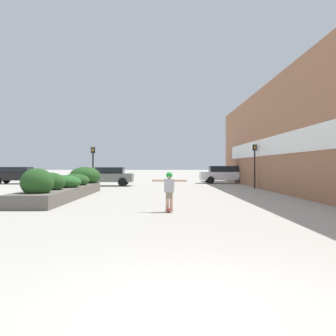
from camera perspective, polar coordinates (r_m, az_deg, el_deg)
name	(u,v)px	position (r m, az deg, el deg)	size (l,w,h in m)	color
ground_plane	(188,310)	(4.62, 3.04, -20.83)	(300.00, 300.00, 0.00)	#ADA89E
building_wall_right	(301,129)	(21.21, 19.58, 5.63)	(0.67, 45.45, 7.28)	#9E6647
planter_box	(67,185)	(20.69, -15.08, -2.59)	(2.02, 11.28, 1.60)	#605B54
skateboard	(169,210)	(13.60, 0.19, -6.43)	(0.31, 0.60, 0.09)	maroon
skateboarder	(169,187)	(13.53, 0.19, -2.88)	(1.26, 0.28, 1.35)	tan
car_center_left	(225,174)	(36.05, 8.61, -0.94)	(4.77, 1.97, 1.65)	silver
car_center_right	(18,175)	(37.25, -21.92, -0.98)	(4.78, 2.06, 1.56)	black
car_rightmost	(109,176)	(31.40, -9.04, -1.21)	(4.12, 2.00, 1.55)	slate
traffic_light_left	(93,160)	(28.10, -11.37, 1.23)	(0.28, 0.30, 3.05)	black
traffic_light_right	(255,158)	(28.28, 13.08, 1.47)	(0.28, 0.30, 3.25)	black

